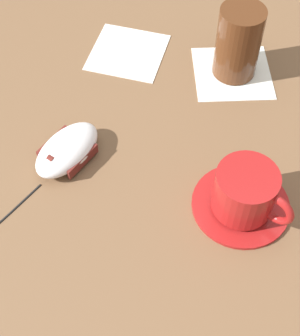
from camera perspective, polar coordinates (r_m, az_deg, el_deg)
name	(u,v)px	position (r m, az deg, el deg)	size (l,w,h in m)	color
ground_plane	(156,130)	(0.75, 0.66, 4.23)	(3.00, 3.00, 0.00)	brown
saucer	(239,204)	(0.68, 9.84, -3.95)	(0.13, 0.13, 0.01)	maroon
coffee_cup	(245,192)	(0.65, 10.44, -2.61)	(0.10, 0.09, 0.06)	maroon
computer_mouse	(65,150)	(0.71, -9.36, 2.01)	(0.11, 0.12, 0.04)	silver
napkin_under_glass	(231,73)	(0.84, 8.96, 10.39)	(0.12, 0.12, 0.00)	silver
drinking_glass	(237,42)	(0.80, 9.58, 13.57)	(0.07, 0.07, 0.11)	#4C2814
napkin_spare	(126,52)	(0.86, -2.64, 12.72)	(0.12, 0.12, 0.00)	silver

